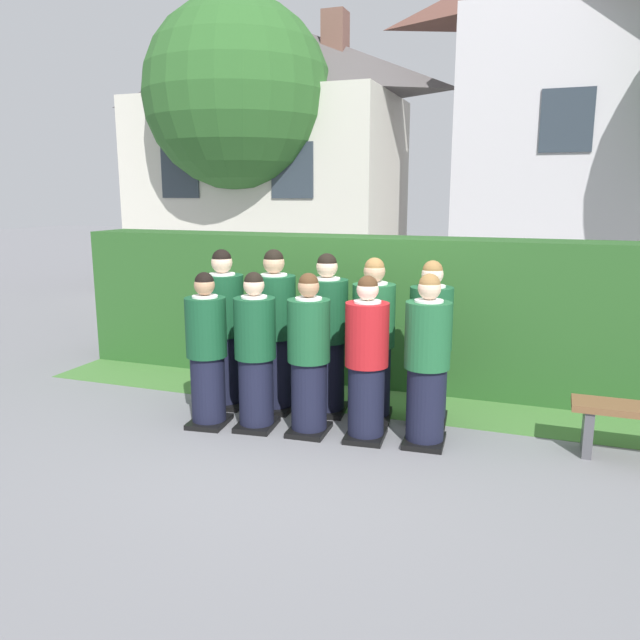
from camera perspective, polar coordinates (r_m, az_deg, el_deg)
ground_plane at (r=6.11m, az=-0.95°, el=-10.22°), size 60.00×60.00×0.00m
student_front_row_0 at (r=6.20m, az=-10.25°, el=-3.04°), size 0.40×0.47×1.52m
student_front_row_1 at (r=6.05m, az=-5.91°, el=-3.22°), size 0.40×0.47×1.54m
student_front_row_2 at (r=5.89m, az=-1.02°, el=-3.53°), size 0.40×0.46×1.54m
student_in_red_blazer at (r=5.76m, az=4.26°, el=-3.92°), size 0.40×0.50×1.54m
student_front_row_4 at (r=5.70m, az=9.70°, el=-4.05°), size 0.41×0.47×1.57m
student_rear_row_0 at (r=6.73m, az=-8.73°, el=-1.11°), size 0.47×0.57×1.69m
student_rear_row_1 at (r=6.54m, az=-4.13°, el=-1.32°), size 0.44×0.51×1.70m
student_rear_row_2 at (r=6.43m, az=0.63°, el=-1.67°), size 0.44×0.55×1.67m
student_rear_row_3 at (r=6.29m, az=4.86°, el=-2.12°), size 0.45×0.52×1.64m
student_rear_row_4 at (r=6.27m, az=9.97°, el=-2.39°), size 0.42×0.50×1.62m
hedge at (r=7.58m, az=4.10°, el=0.97°), size 7.39×0.70×1.75m
school_building_annex at (r=15.06m, az=-4.57°, el=14.77°), size 6.12×3.78×6.08m
oak_tree_left at (r=13.78m, az=-7.51°, el=19.61°), size 3.86×3.86×6.16m
lawn_strip at (r=7.06m, az=2.19°, el=-7.14°), size 7.39×0.90×0.01m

